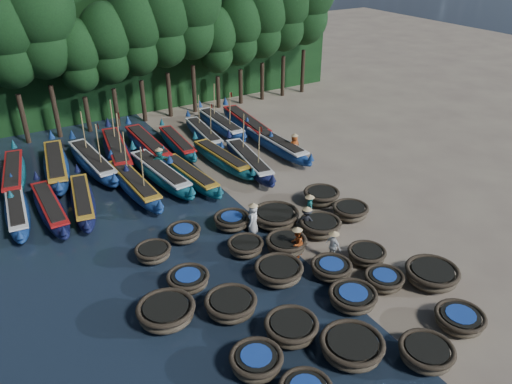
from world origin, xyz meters
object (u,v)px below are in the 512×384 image
coracle_14 (367,255)px  long_boat_10 (56,165)px  coracle_15 (188,280)px  long_boat_6 (222,159)px  long_boat_7 (249,161)px  coracle_4 (460,319)px  coracle_10 (166,312)px  fisherman_4 (333,245)px  coracle_11 (231,305)px  long_boat_0 (17,210)px  coracle_2 (352,347)px  coracle_5 (256,361)px  long_boat_17 (246,124)px  coracle_9 (432,275)px  coracle_17 (286,244)px  fisherman_1 (309,209)px  fisherman_3 (307,220)px  coracle_24 (321,196)px  coracle_16 (246,247)px  coracle_23 (276,217)px  coracle_13 (331,269)px  coracle_8 (384,280)px  coracle_12 (279,272)px  fisherman_6 (294,145)px  coracle_18 (320,226)px  coracle_7 (353,298)px  coracle_21 (184,233)px  long_boat_9 (14,174)px  long_boat_13 (148,145)px  long_boat_1 (50,208)px  long_boat_3 (134,184)px  fisherman_2 (297,242)px  long_boat_12 (117,151)px  coracle_19 (350,211)px  long_boat_2 (83,201)px  long_boat_15 (204,134)px  coracle_3 (426,353)px  coracle_22 (232,221)px  fisherman_5 (160,161)px  coracle_20 (153,253)px  long_boat_14 (177,143)px  long_boat_4 (160,173)px  long_boat_11 (92,162)px  coracle_6 (291,328)px

coracle_14 → long_boat_10: (-10.87, 17.89, 0.19)m
coracle_15 → long_boat_6: (7.29, 10.74, 0.11)m
long_boat_7 → coracle_4: bearing=-82.4°
coracle_10 → fisherman_4: bearing=-0.7°
coracle_11 → long_boat_0: size_ratio=0.36×
coracle_2 → coracle_5: (-3.47, 1.25, -0.01)m
coracle_14 → long_boat_17: (3.75, 18.26, 0.20)m
coracle_9 → coracle_17: 6.97m
fisherman_1 → fisherman_3: fisherman_1 is taller
coracle_15 → coracle_24: (9.89, 3.06, 0.08)m
coracle_16 → coracle_23: (2.78, 1.54, 0.06)m
long_boat_10 → coracle_13: bearing=-55.8°
coracle_8 → long_boat_6: 15.27m
coracle_13 → fisherman_4: size_ratio=1.28×
coracle_2 → coracle_4: (4.80, -1.05, -0.06)m
coracle_9 → coracle_12: bearing=147.2°
fisherman_6 → coracle_18: bearing=70.7°
coracle_17 → coracle_7: bearing=-87.5°
coracle_10 → long_boat_17: bearing=51.4°
coracle_14 → coracle_21: 9.34m
long_boat_9 → long_boat_13: size_ratio=0.92×
fisherman_4 → long_boat_1: bearing=33.9°
coracle_14 → long_boat_3: bearing=119.9°
fisherman_4 → fisherman_2: bearing=42.4°
coracle_4 → long_boat_12: (-6.93, 23.48, 0.22)m
coracle_8 → coracle_10: 9.76m
coracle_19 → long_boat_17: size_ratio=0.25×
long_boat_1 → long_boat_10: long_boat_10 is taller
coracle_12 → coracle_15: size_ratio=1.16×
coracle_18 → long_boat_3: bearing=125.7°
coracle_4 → long_boat_2: long_boat_2 is taller
long_boat_15 → coracle_21: bearing=-114.8°
coracle_4 → fisherman_4: bearing=103.4°
coracle_24 → fisherman_6: 6.87m
coracle_3 → long_boat_10: long_boat_10 is taller
coracle_22 → fisherman_5: bearing=95.8°
coracle_8 → long_boat_1: long_boat_1 is taller
coracle_20 → fisherman_4: 8.79m
coracle_14 → long_boat_0: bearing=136.7°
long_boat_14 → coracle_18: bearing=-78.8°
long_boat_4 → long_boat_17: size_ratio=0.95×
coracle_8 → long_boat_17: 20.57m
coracle_13 → coracle_19: bearing=40.5°
long_boat_7 → fisherman_2: long_boat_7 is taller
coracle_15 → long_boat_9: bearing=108.8°
long_boat_4 → long_boat_15: (5.40, 4.88, -0.06)m
long_boat_11 → long_boat_7: bearing=-33.8°
coracle_3 → coracle_20: (-6.42, 11.46, -0.04)m
coracle_19 → fisherman_1: fisherman_1 is taller
coracle_6 → coracle_16: bearing=77.6°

